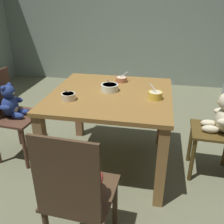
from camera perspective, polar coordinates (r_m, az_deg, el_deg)
ground_plane at (r=2.56m, az=-0.22°, el=-11.77°), size 5.20×5.20×0.04m
wall_rear at (r=4.58m, az=6.48°, el=22.65°), size 5.20×0.08×2.63m
dining_table at (r=2.23m, az=-0.24°, el=1.21°), size 1.05×1.03×0.74m
teddy_chair_near_front at (r=1.47m, az=-7.95°, el=-16.03°), size 0.41×0.42×0.94m
teddy_chair_near_left at (r=2.58m, az=-22.08°, el=0.73°), size 0.41×0.45×0.88m
teddy_chair_near_right at (r=2.31m, az=24.17°, el=-1.89°), size 0.40×0.38×0.87m
porridge_bowl_yellow_near_right at (r=2.08m, az=9.89°, el=3.84°), size 0.12×0.12×0.12m
porridge_bowl_white_center at (r=2.23m, az=-0.55°, el=5.67°), size 0.16×0.17×0.14m
porridge_bowl_terracotta_far_center at (r=2.47m, az=2.17°, el=7.51°), size 0.12×0.11×0.10m
porridge_bowl_cream_near_left at (r=2.06m, az=-9.96°, el=3.55°), size 0.12×0.13×0.11m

